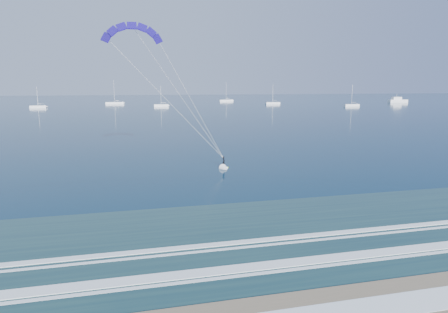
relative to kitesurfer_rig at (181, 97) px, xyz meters
name	(u,v)px	position (x,y,z in m)	size (l,w,h in m)	color
ground	(351,307)	(4.02, -33.29, -9.77)	(900.00, 900.00, 0.00)	#072F43
kitesurfer_rig	(181,97)	(0.00, 0.00, 0.00)	(17.16, 6.33, 19.31)	#85D018
motor_yacht	(397,100)	(164.30, 175.46, -8.36)	(12.95, 3.45, 5.63)	white
sailboat_1	(38,107)	(-48.51, 164.50, -9.10)	(7.50, 2.40, 10.47)	white
sailboat_2	(115,103)	(-12.71, 197.64, -9.08)	(10.45, 2.40, 13.86)	white
sailboat_3	(161,105)	(11.60, 162.49, -9.10)	(7.52, 2.40, 10.60)	white
sailboat_4	(226,100)	(61.11, 218.97, -9.09)	(9.49, 2.40, 12.80)	white
sailboat_5	(273,103)	(78.00, 173.60, -9.09)	(8.57, 2.40, 11.72)	white
sailboat_6	(351,105)	(109.96, 140.67, -9.10)	(8.32, 2.40, 11.33)	white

